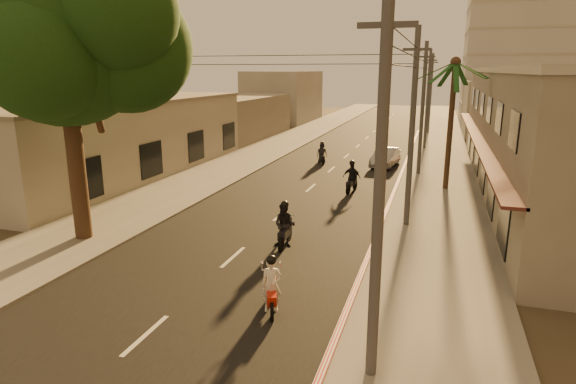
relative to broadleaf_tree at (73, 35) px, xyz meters
name	(u,v)px	position (x,y,z in m)	size (l,w,h in m)	color
ground	(210,278)	(6.61, -2.14, -8.48)	(160.00, 160.00, 0.00)	#383023
road	(331,170)	(6.61, 17.86, -8.47)	(10.00, 140.00, 0.02)	black
sidewalk_right	(437,175)	(14.11, 17.86, -8.42)	(5.00, 140.00, 0.12)	slate
sidewalk_left	(238,163)	(-0.89, 17.86, -8.42)	(5.00, 140.00, 0.12)	slate
curb_stripe	(396,189)	(11.71, 12.86, -8.38)	(0.20, 60.00, 0.20)	red
shophouse_row	(554,130)	(20.57, 15.86, -4.83)	(8.80, 34.20, 7.30)	gray
left_building	(116,138)	(-7.37, 11.86, -5.88)	(8.20, 24.20, 5.20)	#ABA79B
distant_tower	(519,14)	(22.61, 53.86, 5.52)	(12.10, 12.10, 28.00)	#B7B5B2
broadleaf_tree	(73,35)	(0.00, 0.00, 0.00)	(9.60, 8.70, 12.10)	black
palm_tree	(455,70)	(14.61, 13.86, -1.33)	(5.00, 5.00, 8.20)	black
utility_poles	(424,79)	(12.81, 17.86, -1.94)	(1.20, 48.26, 9.00)	#38383A
filler_right	(502,108)	(20.61, 42.86, -5.48)	(8.00, 14.00, 6.00)	#ABA79B
filler_left_near	(233,117)	(-7.39, 31.86, -6.28)	(8.00, 14.00, 4.40)	#ABA79B
filler_left_far	(284,97)	(-7.39, 49.86, -4.98)	(8.00, 14.00, 7.00)	#ABA79B
scooter_red	(272,286)	(9.48, -3.76, -7.66)	(0.98, 1.77, 1.82)	black
scooter_mid_a	(285,226)	(8.18, 1.63, -7.59)	(0.99, 2.01, 1.98)	black
scooter_mid_b	(352,178)	(9.21, 11.53, -7.59)	(1.20, 1.99, 1.97)	black
scooter_far_a	(322,154)	(5.40, 19.89, -7.67)	(1.20, 1.69, 1.77)	black
parked_car	(386,157)	(10.26, 20.34, -7.77)	(2.02, 4.43, 1.41)	#9B9EA3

